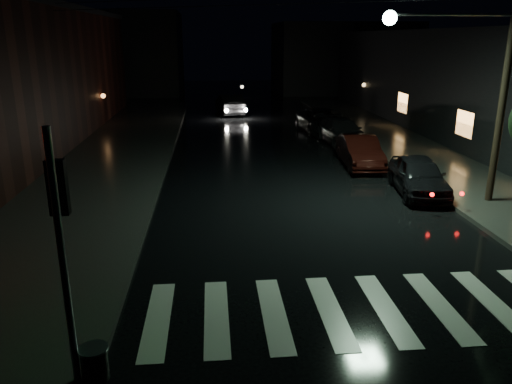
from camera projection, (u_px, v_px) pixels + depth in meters
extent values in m
plane|color=black|center=(217.00, 330.00, 9.86)|extent=(120.00, 120.00, 0.00)
cube|color=#282826|center=(103.00, 163.00, 22.73)|extent=(6.00, 44.00, 0.15)
cube|color=#282826|center=(421.00, 156.00, 24.01)|extent=(4.00, 44.00, 0.15)
cube|color=black|center=(111.00, 53.00, 50.63)|extent=(14.00, 10.00, 8.00)
cube|color=black|center=(342.00, 58.00, 52.82)|extent=(14.00, 10.00, 7.00)
cube|color=beige|center=(358.00, 309.00, 10.59)|extent=(9.00, 3.00, 0.01)
cylinder|color=slate|center=(63.00, 263.00, 7.57)|extent=(0.12, 0.12, 4.20)
cylinder|color=black|center=(95.00, 364.00, 8.14)|extent=(0.44, 0.44, 0.55)
cylinder|color=slate|center=(93.00, 349.00, 8.05)|extent=(0.48, 0.48, 0.04)
cube|color=black|center=(58.00, 187.00, 7.40)|extent=(0.28, 0.16, 0.85)
sphere|color=#0CFF33|center=(61.00, 202.00, 7.56)|extent=(0.20, 0.20, 0.20)
cylinder|color=black|center=(505.00, 82.00, 16.10)|extent=(0.24, 0.24, 8.00)
cylinder|color=slate|center=(453.00, 15.00, 15.32)|extent=(4.00, 0.08, 0.08)
sphere|color=#BFFFD8|center=(390.00, 18.00, 15.18)|extent=(0.44, 0.44, 0.44)
imported|color=black|center=(419.00, 176.00, 18.26)|extent=(2.18, 4.24, 1.38)
imported|color=black|center=(360.00, 151.00, 22.17)|extent=(1.73, 4.24, 1.37)
imported|color=black|center=(341.00, 132.00, 26.90)|extent=(2.44, 4.86, 1.35)
imported|color=black|center=(322.00, 121.00, 30.12)|extent=(2.67, 5.24, 1.42)
imported|color=black|center=(230.00, 104.00, 37.34)|extent=(2.17, 4.72, 1.50)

